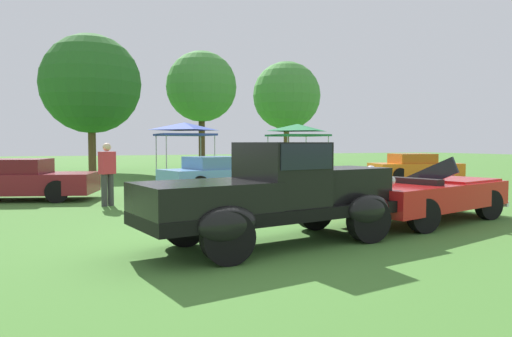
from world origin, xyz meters
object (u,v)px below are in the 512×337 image
object	(u,v)px
neighbor_convertible	(428,194)
canopy_tent_center_field	(184,128)
spectator_between_cars	(107,172)
show_car_skyblue	(217,174)
canopy_tent_right_field	(297,129)
show_car_burgundy	(19,180)
feature_pickup_truck	(276,192)
show_car_orange	(415,168)

from	to	relation	value
neighbor_convertible	canopy_tent_center_field	size ratio (longest dim) A/B	1.66
spectator_between_cars	canopy_tent_center_field	bearing A→B (deg)	64.44
show_car_skyblue	canopy_tent_right_field	bearing A→B (deg)	44.94
show_car_burgundy	feature_pickup_truck	bearing A→B (deg)	-63.03
neighbor_convertible	show_car_skyblue	size ratio (longest dim) A/B	1.09
canopy_tent_center_field	canopy_tent_right_field	bearing A→B (deg)	-4.50
feature_pickup_truck	spectator_between_cars	bearing A→B (deg)	108.50
show_car_burgundy	show_car_skyblue	bearing A→B (deg)	1.32
feature_pickup_truck	canopy_tent_right_field	bearing A→B (deg)	60.73
show_car_orange	canopy_tent_center_field	world-z (taller)	canopy_tent_center_field
show_car_orange	spectator_between_cars	distance (m)	13.78
canopy_tent_right_field	spectator_between_cars	bearing A→B (deg)	-139.05
spectator_between_cars	canopy_tent_center_field	xyz separation A→B (m)	(4.69, 9.80, 1.51)
spectator_between_cars	canopy_tent_center_field	distance (m)	10.97
feature_pickup_truck	canopy_tent_right_field	distance (m)	17.82
neighbor_convertible	show_car_burgundy	distance (m)	11.36
show_car_skyblue	show_car_orange	bearing A→B (deg)	4.69
feature_pickup_truck	show_car_burgundy	bearing A→B (deg)	116.97
spectator_between_cars	neighbor_convertible	bearing A→B (deg)	-40.39
feature_pickup_truck	canopy_tent_center_field	bearing A→B (deg)	80.67
neighbor_convertible	canopy_tent_center_field	world-z (taller)	canopy_tent_center_field
feature_pickup_truck	neighbor_convertible	size ratio (longest dim) A/B	1.07
show_car_orange	spectator_between_cars	world-z (taller)	spectator_between_cars
feature_pickup_truck	show_car_burgundy	distance (m)	9.57
neighbor_convertible	spectator_between_cars	distance (m)	8.10
show_car_orange	spectator_between_cars	bearing A→B (deg)	-166.23
show_car_burgundy	neighbor_convertible	bearing A→B (deg)	-42.02
feature_pickup_truck	spectator_between_cars	world-z (taller)	feature_pickup_truck
show_car_orange	neighbor_convertible	bearing A→B (deg)	-130.28
show_car_skyblue	canopy_tent_center_field	xyz separation A→B (m)	(0.78, 7.30, 1.82)
neighbor_convertible	spectator_between_cars	world-z (taller)	spectator_between_cars
feature_pickup_truck	show_car_skyblue	bearing A→B (deg)	77.98
show_car_orange	show_car_burgundy	bearing A→B (deg)	-176.64
neighbor_convertible	show_car_burgundy	world-z (taller)	neighbor_convertible
neighbor_convertible	canopy_tent_right_field	size ratio (longest dim) A/B	1.66
show_car_burgundy	show_car_orange	xyz separation A→B (m)	(15.66, 0.92, -0.00)
feature_pickup_truck	show_car_burgundy	world-z (taller)	feature_pickup_truck
canopy_tent_center_field	canopy_tent_right_field	size ratio (longest dim) A/B	1.00
show_car_burgundy	canopy_tent_center_field	size ratio (longest dim) A/B	1.68
neighbor_convertible	canopy_tent_center_field	bearing A→B (deg)	95.60
show_car_orange	canopy_tent_center_field	bearing A→B (deg)	143.14
neighbor_convertible	show_car_skyblue	distance (m)	8.06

